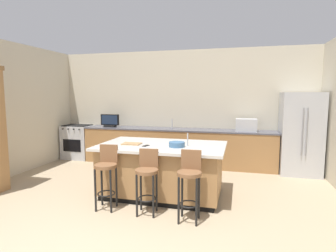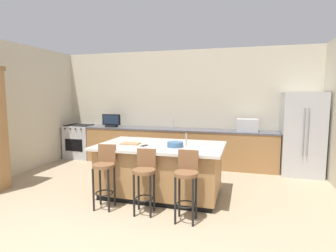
{
  "view_description": "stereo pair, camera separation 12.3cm",
  "coord_description": "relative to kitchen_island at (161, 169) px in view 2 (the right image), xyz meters",
  "views": [
    {
      "loc": [
        1.48,
        -2.23,
        1.77
      ],
      "look_at": [
        0.02,
        3.34,
        1.11
      ],
      "focal_mm": 29.21,
      "sensor_mm": 36.0,
      "label": 1
    },
    {
      "loc": [
        1.6,
        -2.2,
        1.77
      ],
      "look_at": [
        0.02,
        3.34,
        1.11
      ],
      "focal_mm": 29.21,
      "sensor_mm": 36.0,
      "label": 2
    }
  ],
  "objects": [
    {
      "name": "bar_stool_center",
      "position": [
        -0.0,
        -0.79,
        0.11
      ],
      "size": [
        0.34,
        0.35,
        0.96
      ],
      "rotation": [
        0.0,
        0.0,
        0.11
      ],
      "color": "brown",
      "rests_on": "ground_plane"
    },
    {
      "name": "fruit_bowl",
      "position": [
        0.3,
        -0.14,
        0.48
      ],
      "size": [
        0.27,
        0.27,
        0.08
      ],
      "primitive_type": "cylinder",
      "color": "#3F668C",
      "rests_on": "kitchen_island"
    },
    {
      "name": "cell_phone",
      "position": [
        -0.23,
        -0.19,
        0.45
      ],
      "size": [
        0.1,
        0.16,
        0.01
      ],
      "primitive_type": "cube",
      "rotation": [
        0.0,
        0.0,
        -0.25
      ],
      "color": "black",
      "rests_on": "kitchen_island"
    },
    {
      "name": "range_oven",
      "position": [
        -3.03,
        2.11,
        0.01
      ],
      "size": [
        0.76,
        0.63,
        0.94
      ],
      "color": "#B7BABF",
      "rests_on": "ground_plane"
    },
    {
      "name": "kitchen_island",
      "position": [
        0.0,
        0.0,
        0.0
      ],
      "size": [
        2.18,
        1.34,
        0.9
      ],
      "color": "black",
      "rests_on": "ground_plane"
    },
    {
      "name": "bar_stool_right",
      "position": [
        0.65,
        -0.87,
        0.14
      ],
      "size": [
        0.34,
        0.34,
        0.99
      ],
      "rotation": [
        0.0,
        0.0,
        0.01
      ],
      "color": "brown",
      "rests_on": "ground_plane"
    },
    {
      "name": "sink_faucet_island",
      "position": [
        0.45,
        0.0,
        0.55
      ],
      "size": [
        0.02,
        0.02,
        0.22
      ],
      "primitive_type": "cylinder",
      "color": "#B2B2B7",
      "rests_on": "kitchen_island"
    },
    {
      "name": "wall_left",
      "position": [
        -3.52,
        0.1,
        0.99
      ],
      "size": [
        0.12,
        5.18,
        2.9
      ],
      "primitive_type": "cube",
      "color": "beige",
      "rests_on": "ground_plane"
    },
    {
      "name": "refrigerator",
      "position": [
        2.62,
        2.03,
        0.45
      ],
      "size": [
        0.85,
        0.79,
        1.82
      ],
      "color": "#B7BABF",
      "rests_on": "ground_plane"
    },
    {
      "name": "counter_back",
      "position": [
        -0.23,
        2.11,
        -0.0
      ],
      "size": [
        4.84,
        0.62,
        0.92
      ],
      "color": "#9E7042",
      "rests_on": "ground_plane"
    },
    {
      "name": "microwave",
      "position": [
        1.46,
        2.11,
        0.6
      ],
      "size": [
        0.48,
        0.36,
        0.29
      ],
      "primitive_type": "cube",
      "color": "#B7BABF",
      "rests_on": "counter_back"
    },
    {
      "name": "cutting_board",
      "position": [
        -0.53,
        -0.1,
        0.45
      ],
      "size": [
        0.33,
        0.24,
        0.02
      ],
      "primitive_type": "cube",
      "rotation": [
        0.0,
        0.0,
        0.03
      ],
      "color": "#A87F51",
      "rests_on": "kitchen_island"
    },
    {
      "name": "sink_faucet_back",
      "position": [
        -0.36,
        2.21,
        0.58
      ],
      "size": [
        0.02,
        0.02,
        0.24
      ],
      "primitive_type": "cylinder",
      "color": "#B2B2B7",
      "rests_on": "counter_back"
    },
    {
      "name": "tv_monitor",
      "position": [
        -2.02,
        2.05,
        0.61
      ],
      "size": [
        0.51,
        0.16,
        0.34
      ],
      "color": "black",
      "rests_on": "counter_back"
    },
    {
      "name": "wall_back",
      "position": [
        -0.18,
        2.49,
        0.99
      ],
      "size": [
        7.08,
        0.12,
        2.9
      ],
      "primitive_type": "cube",
      "color": "beige",
      "rests_on": "ground_plane"
    },
    {
      "name": "bar_stool_left",
      "position": [
        -0.67,
        -0.78,
        0.14
      ],
      "size": [
        0.34,
        0.35,
        0.99
      ],
      "rotation": [
        0.0,
        0.0,
        0.09
      ],
      "color": "brown",
      "rests_on": "ground_plane"
    }
  ]
}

